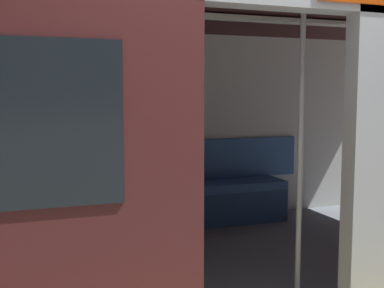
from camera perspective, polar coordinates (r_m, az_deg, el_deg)
name	(u,v)px	position (r m, az deg, el deg)	size (l,w,h in m)	color
train_car	(189,87)	(3.83, -0.31, 6.74)	(6.40, 2.93, 2.18)	#ADAFB5
bench_seat	(158,197)	(5.04, -4.04, -6.25)	(2.88, 0.44, 0.45)	#38609E
person_seated	(158,167)	(4.93, -4.01, -2.68)	(0.55, 0.69, 1.18)	silver
handbag	(109,181)	(4.93, -9.72, -4.33)	(0.26, 0.15, 0.17)	black
book	(185,183)	(5.16, -0.82, -4.60)	(0.15, 0.22, 0.03)	#B22D2D
grab_pole_door	(186,160)	(2.88, -0.74, -1.84)	(0.04, 0.04, 2.04)	silver
grab_pole_far	(300,154)	(3.24, 12.62, -1.12)	(0.04, 0.04, 2.04)	silver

